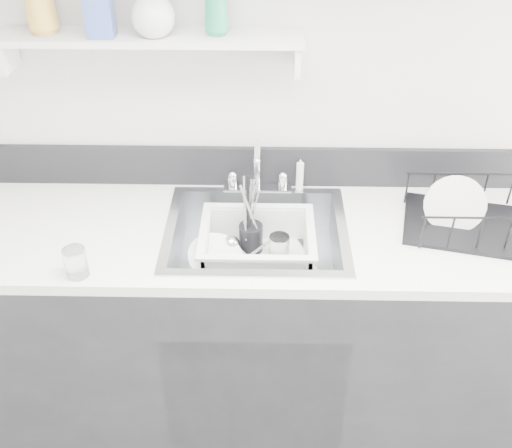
{
  "coord_description": "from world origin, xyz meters",
  "views": [
    {
      "loc": [
        0.03,
        -0.5,
        2.18
      ],
      "look_at": [
        0.0,
        1.14,
        0.98
      ],
      "focal_mm": 42.0,
      "sensor_mm": 36.0,
      "label": 1
    }
  ],
  "objects_px": {
    "wash_tub": "(257,247)",
    "dish_rack": "(469,210)",
    "counter_run": "(256,322)",
    "sink": "(256,249)"
  },
  "relations": [
    {
      "from": "counter_run",
      "to": "dish_rack",
      "type": "relative_size",
      "value": 7.62
    },
    {
      "from": "counter_run",
      "to": "wash_tub",
      "type": "bearing_deg",
      "value": 70.59
    },
    {
      "from": "wash_tub",
      "to": "dish_rack",
      "type": "relative_size",
      "value": 0.97
    },
    {
      "from": "counter_run",
      "to": "sink",
      "type": "bearing_deg",
      "value": 0.0
    },
    {
      "from": "sink",
      "to": "dish_rack",
      "type": "bearing_deg",
      "value": 2.28
    },
    {
      "from": "counter_run",
      "to": "dish_rack",
      "type": "bearing_deg",
      "value": 2.28
    },
    {
      "from": "counter_run",
      "to": "dish_rack",
      "type": "height_order",
      "value": "dish_rack"
    },
    {
      "from": "sink",
      "to": "wash_tub",
      "type": "distance_m",
      "value": 0.01
    },
    {
      "from": "wash_tub",
      "to": "dish_rack",
      "type": "distance_m",
      "value": 0.75
    },
    {
      "from": "wash_tub",
      "to": "dish_rack",
      "type": "bearing_deg",
      "value": 1.46
    }
  ]
}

